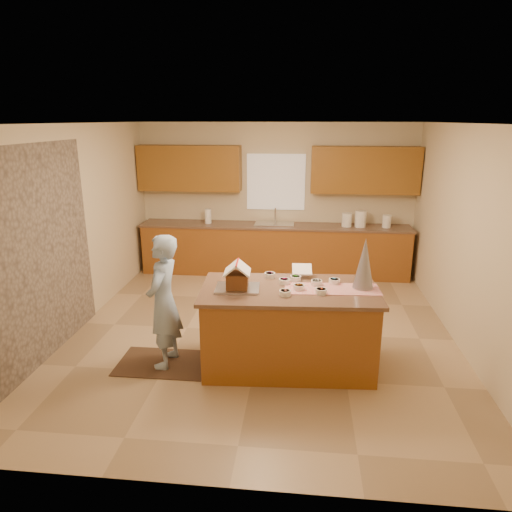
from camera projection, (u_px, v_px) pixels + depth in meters
name	position (u px, v px, depth m)	size (l,w,h in m)	color
floor	(262.00, 331.00, 6.17)	(5.50, 5.50, 0.00)	tan
ceiling	(263.00, 123.00, 5.39)	(5.50, 5.50, 0.00)	silver
wall_back	(276.00, 198.00, 8.40)	(5.50, 5.50, 0.00)	beige
wall_front	(226.00, 330.00, 3.16)	(5.50, 5.50, 0.00)	beige
wall_left	(74.00, 230.00, 6.03)	(5.50, 5.50, 0.00)	beige
wall_right	(468.00, 240.00, 5.53)	(5.50, 5.50, 0.00)	beige
stone_accent	(43.00, 254.00, 5.30)	(2.50, 2.50, 0.00)	gray
window_curtain	(276.00, 182.00, 8.29)	(1.05, 0.03, 1.00)	white
back_counter_base	(274.00, 250.00, 8.38)	(4.80, 0.60, 0.88)	brown
back_counter_top	(274.00, 226.00, 8.25)	(4.85, 0.63, 0.04)	brown
upper_cabinet_left	(190.00, 168.00, 8.23)	(1.85, 0.35, 0.80)	brown
upper_cabinet_right	(365.00, 170.00, 7.92)	(1.85, 0.35, 0.80)	brown
sink	(274.00, 226.00, 8.25)	(0.70, 0.45, 0.12)	silver
faucet	(275.00, 215.00, 8.37)	(0.03, 0.03, 0.28)	silver
island_base	(288.00, 330.00, 5.19)	(1.87, 0.93, 0.91)	brown
island_top	(289.00, 290.00, 5.05)	(1.95, 1.02, 0.04)	brown
table_runner	(332.00, 289.00, 5.02)	(1.04, 0.37, 0.01)	#A30B0D
baking_tray	(237.00, 288.00, 5.02)	(0.48, 0.35, 0.03)	silver
cookbook	(302.00, 269.00, 5.39)	(0.23, 0.02, 0.19)	white
tinsel_tree	(364.00, 263.00, 4.98)	(0.23, 0.23, 0.57)	#B2B3BF
rug	(163.00, 363.00, 5.36)	(1.05, 0.68, 0.01)	black
boy	(164.00, 302.00, 5.13)	(0.56, 0.37, 1.54)	#96B3D5
canister_a	(347.00, 220.00, 8.08)	(0.18, 0.18, 0.24)	white
canister_b	(361.00, 219.00, 8.05)	(0.20, 0.20, 0.28)	white
canister_c	(387.00, 221.00, 8.01)	(0.15, 0.15, 0.22)	white
paper_towel	(208.00, 216.00, 8.32)	(0.12, 0.12, 0.26)	white
gingerbread_house	(237.00, 278.00, 4.98)	(0.30, 0.31, 0.29)	brown
candy_bowls	(301.00, 284.00, 5.11)	(0.87, 0.68, 0.06)	#368ECC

